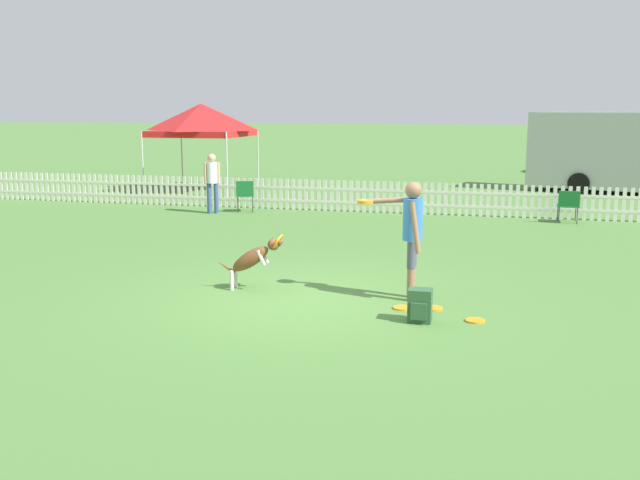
% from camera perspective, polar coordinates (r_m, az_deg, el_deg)
% --- Properties ---
extents(ground_plane, '(240.00, 240.00, 0.00)m').
position_cam_1_polar(ground_plane, '(10.20, -1.13, -4.84)').
color(ground_plane, '#4C7A38').
extents(handler_person, '(1.01, 0.64, 1.69)m').
position_cam_1_polar(handler_person, '(10.14, 7.23, 1.12)').
color(handler_person, '#8C664C').
rests_on(handler_person, ground_plane).
extents(leaping_dog, '(1.07, 0.28, 0.87)m').
position_cam_1_polar(leaping_dog, '(10.71, -5.36, -1.41)').
color(leaping_dog, brown).
rests_on(leaping_dog, ground_plane).
extents(frisbee_near_handler, '(0.25, 0.25, 0.02)m').
position_cam_1_polar(frisbee_near_handler, '(9.88, 9.07, -5.41)').
color(frisbee_near_handler, orange).
rests_on(frisbee_near_handler, ground_plane).
extents(frisbee_near_dog, '(0.25, 0.25, 0.02)m').
position_cam_1_polar(frisbee_near_dog, '(9.42, 12.31, -6.31)').
color(frisbee_near_dog, orange).
rests_on(frisbee_near_dog, ground_plane).
extents(frisbee_midfield, '(0.25, 0.25, 0.02)m').
position_cam_1_polar(frisbee_midfield, '(9.84, 6.59, -5.41)').
color(frisbee_midfield, orange).
rests_on(frisbee_midfield, ground_plane).
extents(backpack_on_grass, '(0.30, 0.28, 0.43)m').
position_cam_1_polar(backpack_on_grass, '(9.22, 8.00, -5.23)').
color(backpack_on_grass, '#2D5633').
rests_on(backpack_on_grass, ground_plane).
extents(picket_fence, '(27.47, 0.04, 0.83)m').
position_cam_1_polar(picket_fence, '(18.67, 6.23, 3.39)').
color(picket_fence, silver).
rests_on(picket_fence, ground_plane).
extents(folding_chair_blue_left, '(0.58, 0.60, 0.84)m').
position_cam_1_polar(folding_chair_blue_left, '(18.90, -6.03, 3.74)').
color(folding_chair_blue_left, '#333338').
rests_on(folding_chair_blue_left, ground_plane).
extents(folding_chair_center, '(0.49, 0.50, 0.79)m').
position_cam_1_polar(folding_chair_center, '(17.99, 19.26, 2.77)').
color(folding_chair_center, '#333338').
rests_on(folding_chair_center, ground_plane).
extents(canopy_tent_main, '(2.89, 2.89, 2.87)m').
position_cam_1_polar(canopy_tent_main, '(23.91, -9.45, 9.45)').
color(canopy_tent_main, silver).
rests_on(canopy_tent_main, ground_plane).
extents(spectator_standing, '(0.38, 0.27, 1.55)m').
position_cam_1_polar(spectator_standing, '(18.76, -8.62, 4.95)').
color(spectator_standing, '#334C7A').
rests_on(spectator_standing, ground_plane).
extents(equipment_trailer, '(5.47, 3.16, 2.58)m').
position_cam_1_polar(equipment_trailer, '(25.15, 21.84, 6.67)').
color(equipment_trailer, '#B7B7B7').
rests_on(equipment_trailer, ground_plane).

